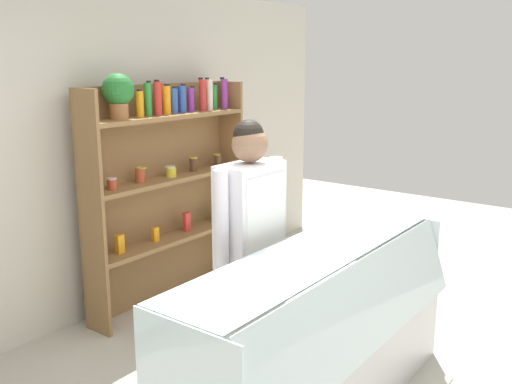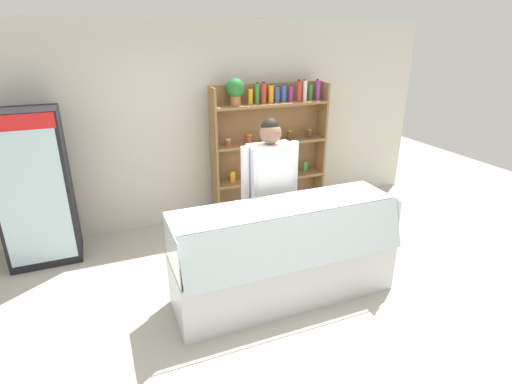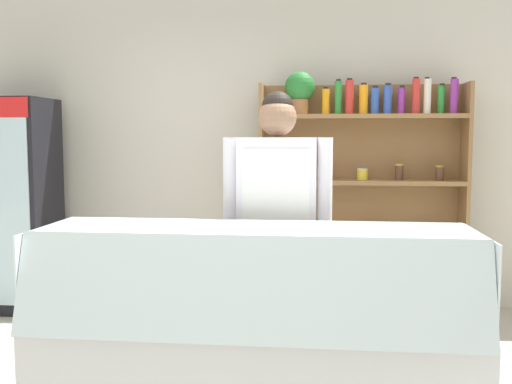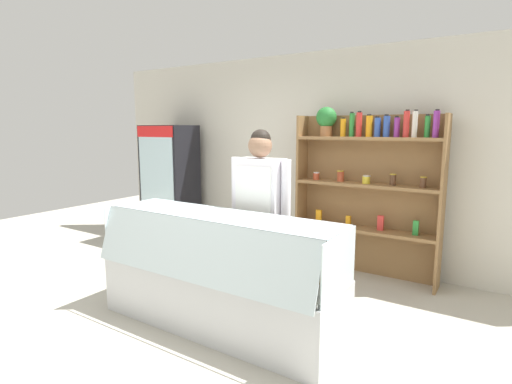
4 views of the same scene
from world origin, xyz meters
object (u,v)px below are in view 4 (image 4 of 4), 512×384
Objects in this scene: drinks_fridge at (170,184)px; deli_display_case at (218,292)px; shop_clerk at (260,203)px; shelving_unit at (364,181)px.

drinks_fridge reaches higher than deli_display_case.
drinks_fridge is 2.66m from shop_clerk.
deli_display_case is at bearing -98.41° from shop_clerk.
shop_clerk is (0.08, 0.55, 0.72)m from deli_display_case.
drinks_fridge is 0.90× the size of shelving_unit.
shop_clerk is (2.38, -1.19, 0.14)m from drinks_fridge.
shelving_unit reaches higher than deli_display_case.
deli_display_case is (-0.65, -1.94, -0.82)m from shelving_unit.
drinks_fridge is at bearing 153.51° from shop_clerk.
shop_clerk reaches higher than deli_display_case.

